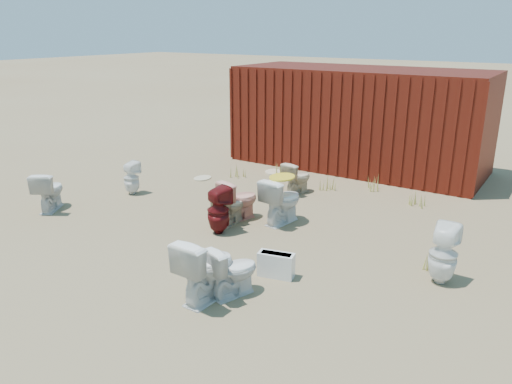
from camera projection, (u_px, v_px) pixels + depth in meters
The scene contains 22 objects.
ground at pixel (237, 232), 8.49m from camera, with size 100.00×100.00×0.00m, color brown.
shipping_container at pixel (359, 118), 12.24m from camera, with size 6.00×2.40×2.40m, color #4E120D.
toilet_front_a at pixel (49, 191), 9.42m from camera, with size 0.42×0.75×0.76m, color silver.
toilet_front_pink at pixel (239, 200), 8.95m from camera, with size 0.42×0.73×0.75m, color #DE9280.
toilet_front_c at pixel (233, 271), 6.38m from camera, with size 0.38×0.68×0.69m, color silver.
toilet_front_maroon at pixel (218, 211), 8.31m from camera, with size 0.37×0.37×0.81m, color #5A0F11.
toilet_front_e at pixel (206, 268), 6.27m from camera, with size 0.48×0.85×0.86m, color white.
toilet_back_a at pixel (131, 178), 10.34m from camera, with size 0.31×0.32×0.69m, color white.
toilet_back_beige_left at pixel (297, 178), 10.40m from camera, with size 0.37×0.66×0.67m, color #C9B693.
toilet_back_beige_right at pixel (230, 205), 8.77m from camera, with size 0.38×0.66×0.67m, color #C1AE8D.
toilet_back_yellowlid at pixel (282, 200), 8.78m from camera, with size 0.46×0.81×0.83m, color white.
toilet_back_e at pixel (443, 254), 6.67m from camera, with size 0.38×0.39×0.84m, color white.
yellow_lid at pixel (282, 177), 8.64m from camera, with size 0.42×0.53×0.03m, color gold.
loose_tank at pixel (276, 265), 6.91m from camera, with size 0.50×0.20×0.35m, color silver.
loose_lid_near at pixel (273, 172), 12.01m from camera, with size 0.38×0.49×0.02m, color beige.
loose_lid_far at pixel (202, 178), 11.50m from camera, with size 0.36×0.47×0.02m, color #C0B28B.
weed_clump_a at pixel (238, 171), 11.58m from camera, with size 0.36×0.36×0.29m, color olive.
weed_clump_b at pixel (326, 184), 10.61m from camera, with size 0.32×0.32×0.30m, color olive.
weed_clump_c at pixel (419, 199), 9.68m from camera, with size 0.36×0.36×0.27m, color olive.
weed_clump_d at pixel (280, 170), 11.76m from camera, with size 0.30×0.30×0.25m, color olive.
weed_clump_e at pixel (373, 183), 10.65m from camera, with size 0.34×0.34×0.32m, color olive.
weed_clump_f at pixel (433, 264), 7.07m from camera, with size 0.28×0.28×0.23m, color olive.
Camera 1 is at (4.60, -6.38, 3.29)m, focal length 35.00 mm.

